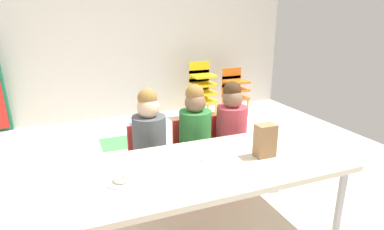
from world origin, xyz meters
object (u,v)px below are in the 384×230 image
object	(u,v)px
craft_table	(197,172)
kid_chair_orange_stack	(234,88)
paper_plate_near_edge	(122,181)
donut_powdered_on_plate	(122,178)
paper_bag_brown	(265,140)
paper_plate_center_table	(209,155)
seated_child_near_camera	(149,135)
seated_child_far_right	(231,124)
kid_chair_yellow_stack	(202,87)
seated_child_middle_seat	(195,129)

from	to	relation	value
craft_table	kid_chair_orange_stack	world-z (taller)	kid_chair_orange_stack
paper_plate_near_edge	donut_powdered_on_plate	size ratio (longest dim) A/B	1.78
paper_bag_brown	paper_plate_center_table	world-z (taller)	paper_bag_brown
seated_child_near_camera	seated_child_far_right	world-z (taller)	same
paper_bag_brown	paper_plate_near_edge	distance (m)	0.94
kid_chair_yellow_stack	paper_plate_center_table	size ratio (longest dim) A/B	4.44
seated_child_far_right	paper_plate_center_table	xyz separation A→B (m)	(-0.45, -0.51, 0.00)
paper_plate_near_edge	paper_bag_brown	bearing A→B (deg)	-0.16
seated_child_far_right	paper_bag_brown	xyz separation A→B (m)	(-0.11, -0.65, 0.11)
seated_child_middle_seat	kid_chair_orange_stack	size ratio (longest dim) A/B	1.35
craft_table	paper_bag_brown	bearing A→B (deg)	-3.87
seated_child_middle_seat	paper_bag_brown	xyz separation A→B (m)	(0.23, -0.65, 0.11)
seated_child_near_camera	kid_chair_yellow_stack	size ratio (longest dim) A/B	1.15
kid_chair_yellow_stack	seated_child_middle_seat	bearing A→B (deg)	-115.26
paper_bag_brown	paper_plate_near_edge	bearing A→B (deg)	179.84
craft_table	paper_bag_brown	world-z (taller)	paper_bag_brown
seated_child_near_camera	seated_child_middle_seat	size ratio (longest dim) A/B	1.00
seated_child_middle_seat	paper_plate_near_edge	bearing A→B (deg)	-137.65
kid_chair_yellow_stack	kid_chair_orange_stack	size ratio (longest dim) A/B	1.18
paper_bag_brown	seated_child_middle_seat	bearing A→B (deg)	109.42
paper_bag_brown	seated_child_near_camera	bearing A→B (deg)	133.27
seated_child_far_right	paper_bag_brown	bearing A→B (deg)	-99.24
craft_table	seated_child_middle_seat	size ratio (longest dim) A/B	2.08
seated_child_near_camera	paper_bag_brown	xyz separation A→B (m)	(0.61, -0.65, 0.11)
paper_plate_near_edge	kid_chair_yellow_stack	bearing A→B (deg)	57.61
seated_child_far_right	kid_chair_yellow_stack	size ratio (longest dim) A/B	1.15
craft_table	seated_child_middle_seat	xyz separation A→B (m)	(0.24, 0.62, 0.05)
craft_table	seated_child_near_camera	world-z (taller)	seated_child_near_camera
kid_chair_orange_stack	paper_plate_center_table	distance (m)	2.80
kid_chair_orange_stack	paper_bag_brown	size ratio (longest dim) A/B	3.09
kid_chair_orange_stack	donut_powdered_on_plate	xyz separation A→B (m)	(-2.11, -2.49, 0.18)
kid_chair_orange_stack	paper_bag_brown	bearing A→B (deg)	-115.12
seated_child_near_camera	paper_plate_near_edge	distance (m)	0.72
seated_child_near_camera	paper_bag_brown	distance (m)	0.90
paper_plate_center_table	seated_child_middle_seat	bearing A→B (deg)	77.71
kid_chair_orange_stack	paper_plate_near_edge	world-z (taller)	kid_chair_orange_stack
seated_child_near_camera	seated_child_middle_seat	world-z (taller)	same
kid_chair_orange_stack	seated_child_near_camera	bearing A→B (deg)	-134.02
seated_child_near_camera	paper_plate_center_table	distance (m)	0.58
kid_chair_yellow_stack	kid_chair_orange_stack	bearing A→B (deg)	-0.05
seated_child_middle_seat	paper_plate_center_table	xyz separation A→B (m)	(-0.11, -0.51, 0.00)
paper_plate_center_table	paper_bag_brown	bearing A→B (deg)	-21.60
kid_chair_yellow_stack	kid_chair_orange_stack	world-z (taller)	kid_chair_yellow_stack
paper_bag_brown	donut_powdered_on_plate	size ratio (longest dim) A/B	2.18
craft_table	paper_plate_center_table	size ratio (longest dim) A/B	10.62
seated_child_near_camera	paper_plate_center_table	bearing A→B (deg)	-62.27
seated_child_near_camera	donut_powdered_on_plate	xyz separation A→B (m)	(-0.33, -0.65, 0.02)
craft_table	donut_powdered_on_plate	size ratio (longest dim) A/B	18.95
paper_plate_near_edge	donut_powdered_on_plate	bearing A→B (deg)	0.00
seated_child_far_right	paper_bag_brown	world-z (taller)	seated_child_far_right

